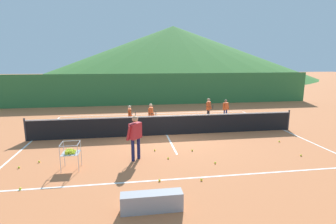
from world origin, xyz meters
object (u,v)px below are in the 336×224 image
(student_2, at_px, (209,107))
(tennis_ball_9, at_px, (279,141))
(instructor, at_px, (135,134))
(tennis_ball_10, at_px, (201,180))
(student_0, at_px, (130,114))
(tennis_ball_2, at_px, (301,155))
(student_1, at_px, (151,114))
(courtside_bench, at_px, (152,202))
(tennis_ball_8, at_px, (215,163))
(student_3, at_px, (226,107))
(tennis_net, at_px, (167,125))
(tennis_ball_3, at_px, (19,167))
(tennis_ball_6, at_px, (155,150))
(tennis_ball_1, at_px, (192,150))
(tennis_ball_0, at_px, (39,162))
(tennis_ball_5, at_px, (168,158))
(ball_cart, at_px, (70,152))
(tennis_ball_4, at_px, (160,180))
(tennis_ball_7, at_px, (20,189))

(student_2, xyz_separation_m, tennis_ball_9, (1.84, -4.60, -0.78))
(instructor, relative_size, tennis_ball_10, 24.16)
(instructor, height_order, student_2, instructor)
(student_0, height_order, tennis_ball_10, student_0)
(tennis_ball_2, bearing_deg, student_1, 137.12)
(student_0, relative_size, courtside_bench, 0.80)
(student_2, height_order, tennis_ball_9, student_2)
(student_2, distance_m, tennis_ball_8, 6.81)
(student_3, distance_m, tennis_ball_9, 4.84)
(tennis_net, bearing_deg, tennis_ball_3, -150.03)
(tennis_ball_6, bearing_deg, student_1, 87.24)
(tennis_ball_1, height_order, tennis_ball_6, same)
(student_2, height_order, tennis_ball_0, student_2)
(student_1, bearing_deg, student_0, 159.16)
(student_1, height_order, tennis_ball_1, student_1)
(tennis_ball_0, bearing_deg, tennis_ball_6, 7.81)
(student_0, xyz_separation_m, tennis_ball_6, (0.93, -3.89, -0.69))
(instructor, distance_m, tennis_ball_5, 1.52)
(tennis_ball_6, distance_m, tennis_ball_9, 5.61)
(student_0, height_order, tennis_ball_2, student_0)
(tennis_ball_3, bearing_deg, ball_cart, -9.63)
(student_3, bearing_deg, tennis_ball_8, -113.57)
(tennis_ball_4, distance_m, courtside_bench, 1.56)
(tennis_ball_3, xyz_separation_m, tennis_ball_6, (4.71, 1.01, 0.00))
(instructor, height_order, tennis_ball_8, instructor)
(tennis_ball_0, relative_size, tennis_ball_4, 1.00)
(instructor, height_order, tennis_ball_1, instructor)
(tennis_ball_2, relative_size, tennis_ball_9, 1.00)
(student_1, distance_m, tennis_ball_7, 7.46)
(tennis_ball_0, height_order, courtside_bench, courtside_bench)
(tennis_ball_7, height_order, tennis_ball_9, same)
(student_0, xyz_separation_m, tennis_ball_7, (-3.15, -6.50, -0.69))
(tennis_ball_2, bearing_deg, tennis_net, 142.16)
(student_3, relative_size, tennis_ball_0, 18.02)
(tennis_ball_5, bearing_deg, tennis_ball_4, -107.00)
(tennis_ball_10, height_order, courtside_bench, courtside_bench)
(student_2, bearing_deg, tennis_ball_3, -145.10)
(tennis_ball_1, bearing_deg, tennis_ball_9, 7.42)
(instructor, height_order, student_1, instructor)
(tennis_ball_1, bearing_deg, tennis_ball_7, -156.86)
(student_0, bearing_deg, tennis_net, -44.66)
(tennis_ball_9, xyz_separation_m, courtside_bench, (-6.10, -4.50, 0.20))
(tennis_ball_2, bearing_deg, tennis_ball_8, -176.56)
(tennis_ball_0, height_order, tennis_ball_7, same)
(student_1, xyz_separation_m, tennis_ball_6, (-0.17, -3.47, -0.78))
(tennis_ball_2, height_order, tennis_ball_7, same)
(student_2, height_order, tennis_ball_7, student_2)
(student_3, height_order, tennis_ball_1, student_3)
(tennis_ball_0, distance_m, tennis_ball_10, 5.79)
(ball_cart, bearing_deg, tennis_ball_1, 13.63)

